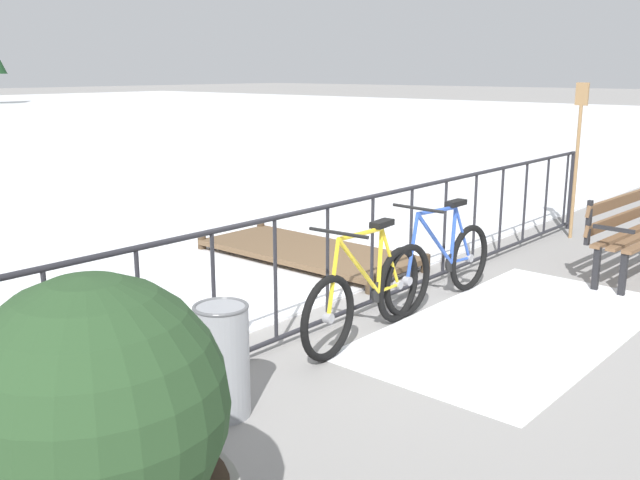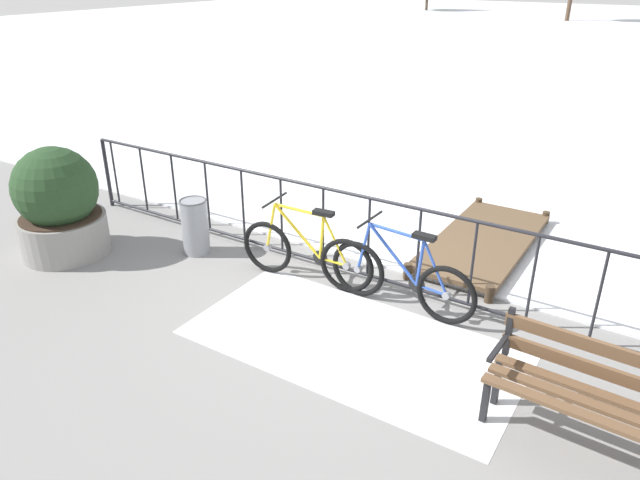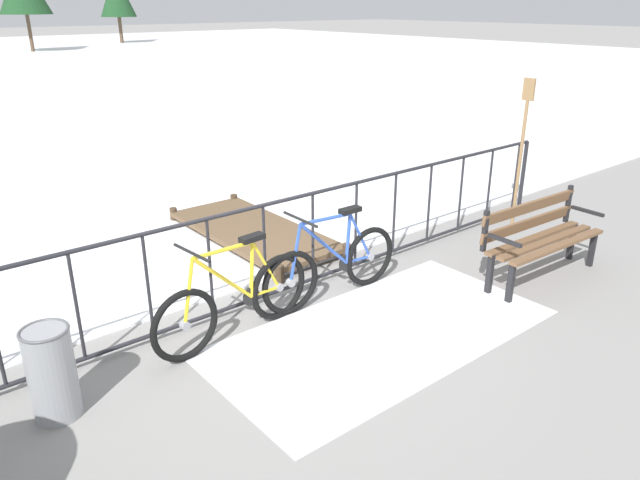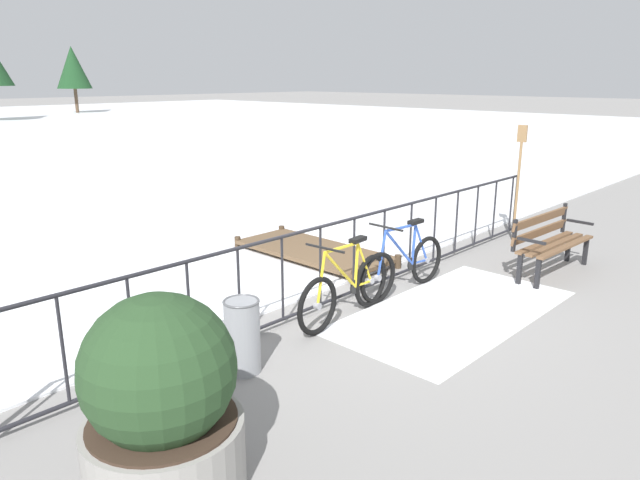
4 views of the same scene
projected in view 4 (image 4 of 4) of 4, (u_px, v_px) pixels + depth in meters
The scene contains 11 objects.
ground_plane at pixel (353, 297), 7.57m from camera, with size 160.00×160.00×0.00m, color gray.
snow_patch at pixel (454, 311), 7.11m from camera, with size 3.29×1.66×0.01m, color white.
railing_fence at pixel (354, 256), 7.42m from camera, with size 9.06×0.06×1.07m.
bicycle_near_railing at pixel (346, 289), 6.79m from camera, with size 1.71×0.52×0.97m.
bicycle_second at pixel (404, 266), 7.65m from camera, with size 1.71×0.52×0.97m.
park_bench at pixel (550, 238), 8.40m from camera, with size 1.62×0.55×0.89m.
planter_with_shrub at pixel (161, 401), 3.90m from camera, with size 1.09×1.09×1.41m.
trash_bin at pixel (242, 335), 5.57m from camera, with size 0.35×0.35×0.73m.
oar_upright at pixel (518, 176), 9.89m from camera, with size 0.04×0.16×1.98m.
wooden_dock at pixel (313, 250), 9.20m from camera, with size 1.10×2.64×0.20m.
tree_centre at pixel (73, 68), 45.28m from camera, with size 2.59×2.59×5.05m.
Camera 4 is at (-5.44, -4.58, 2.74)m, focal length 32.93 mm.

